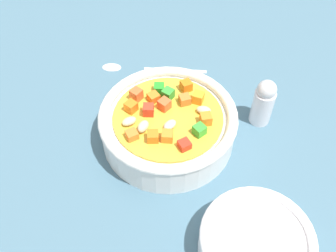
{
  "coord_description": "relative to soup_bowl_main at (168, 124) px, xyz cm",
  "views": [
    {
      "loc": [
        -27.02,
        -25.37,
        47.87
      ],
      "look_at": [
        0.0,
        0.0,
        2.83
      ],
      "focal_mm": 41.65,
      "sensor_mm": 36.0,
      "label": 1
    }
  ],
  "objects": [
    {
      "name": "side_bowl_small",
      "position": [
        -6.09,
        -20.21,
        -0.7
      ],
      "size": [
        13.81,
        13.81,
        4.88
      ],
      "color": "white",
      "rests_on": "ground_plane"
    },
    {
      "name": "pepper_shaker",
      "position": [
        12.72,
        -8.17,
        0.89
      ],
      "size": [
        3.29,
        3.29,
        8.31
      ],
      "color": "silver",
      "rests_on": "ground_plane"
    },
    {
      "name": "spoon",
      "position": [
        8.1,
        14.32,
        -2.83
      ],
      "size": [
        13.01,
        15.63,
        0.86
      ],
      "rotation": [
        0.0,
        0.0,
        2.25
      ],
      "color": "silver",
      "rests_on": "ground_plane"
    },
    {
      "name": "soup_bowl_main",
      "position": [
        0.0,
        0.0,
        0.0
      ],
      "size": [
        20.41,
        20.41,
        6.89
      ],
      "color": "white",
      "rests_on": "ground_plane"
    },
    {
      "name": "ground_plane",
      "position": [
        0.0,
        -0.01,
        -4.22
      ],
      "size": [
        140.0,
        140.0,
        2.0
      ],
      "primitive_type": "cube",
      "color": "#42667A"
    }
  ]
}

